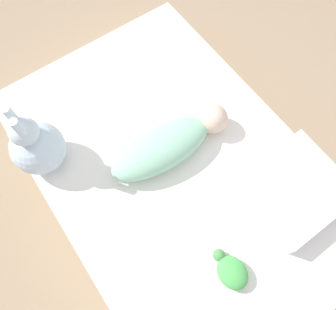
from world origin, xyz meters
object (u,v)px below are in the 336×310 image
object	(u,v)px
bunny_plush	(36,146)
turtle_plush	(231,271)
pillow	(295,189)
swaddled_baby	(169,143)

from	to	relation	value
bunny_plush	turtle_plush	distance (m)	0.90
pillow	bunny_plush	size ratio (longest dim) A/B	0.98
swaddled_baby	turtle_plush	world-z (taller)	swaddled_baby
swaddled_baby	bunny_plush	bearing A→B (deg)	152.73
swaddled_baby	bunny_plush	distance (m)	0.54
turtle_plush	pillow	bearing A→B (deg)	-77.08
bunny_plush	swaddled_baby	bearing A→B (deg)	-120.91
turtle_plush	bunny_plush	bearing A→B (deg)	23.12
swaddled_baby	pillow	xyz separation A→B (m)	(-0.45, -0.30, -0.02)
pillow	turtle_plush	distance (m)	0.42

